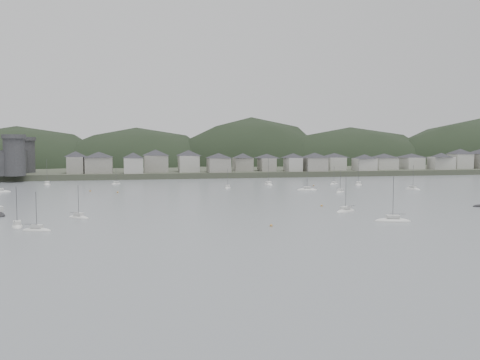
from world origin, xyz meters
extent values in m
plane|color=slate|center=(0.00, 0.00, 0.00)|extent=(900.00, 900.00, 0.00)
cube|color=#383D2D|center=(0.00, 295.00, 1.50)|extent=(900.00, 250.00, 3.00)
ellipsoid|color=black|center=(-110.87, 271.94, -10.14)|extent=(138.98, 92.48, 81.13)
ellipsoid|color=black|center=(-32.30, 272.87, -9.97)|extent=(132.08, 90.41, 79.74)
ellipsoid|color=black|center=(50.65, 272.93, -12.68)|extent=(133.88, 88.37, 101.41)
ellipsoid|color=black|center=(125.95, 267.91, -10.32)|extent=(165.81, 81.78, 82.55)
ellipsoid|color=black|center=(234.44, 265.57, -12.82)|extent=(177.60, 96.61, 102.57)
cylinder|color=#333336|center=(-92.00, 166.00, 12.00)|extent=(10.00, 10.00, 18.00)
cylinder|color=#333336|center=(-92.00, 194.00, 11.50)|extent=(10.00, 10.00, 17.00)
cube|color=#333336|center=(-92.00, 180.00, 9.00)|extent=(3.50, 30.00, 12.00)
cube|color=gray|center=(-65.00, 181.96, 7.29)|extent=(8.34, 12.91, 8.59)
pyramid|color=#242428|center=(-65.00, 181.96, 13.09)|extent=(15.78, 15.78, 3.01)
cube|color=gray|center=(-53.32, 181.32, 7.18)|extent=(13.68, 13.35, 8.36)
pyramid|color=#242428|center=(-53.32, 181.32, 12.82)|extent=(20.07, 20.07, 2.93)
cube|color=#AFADA5|center=(-35.57, 176.02, 7.04)|extent=(9.78, 10.20, 8.08)
pyramid|color=#242428|center=(-35.57, 176.02, 12.49)|extent=(14.83, 14.83, 2.83)
cube|color=gray|center=(-23.51, 185.65, 7.55)|extent=(12.59, 13.33, 9.09)
pyramid|color=#242428|center=(-23.51, 185.65, 13.68)|extent=(19.24, 19.24, 3.18)
cube|color=#AFADA5|center=(-5.75, 184.10, 7.43)|extent=(10.74, 12.17, 8.87)
pyramid|color=#242428|center=(-5.75, 184.10, 13.42)|extent=(17.01, 17.01, 3.10)
cube|color=gray|center=(9.92, 177.53, 6.85)|extent=(11.63, 12.09, 7.69)
pyramid|color=#242428|center=(9.92, 177.53, 12.04)|extent=(17.61, 17.61, 2.69)
cube|color=gray|center=(25.25, 186.19, 6.72)|extent=(10.37, 9.35, 7.44)
pyramid|color=#242428|center=(25.25, 186.19, 11.74)|extent=(14.65, 14.65, 2.60)
cube|color=gray|center=(38.63, 183.79, 6.61)|extent=(8.24, 12.20, 7.22)
pyramid|color=#242428|center=(38.63, 183.79, 11.48)|extent=(15.17, 15.17, 2.53)
cube|color=#AFADA5|center=(52.50, 178.55, 6.73)|extent=(8.06, 10.91, 7.46)
pyramid|color=#242428|center=(52.50, 178.55, 11.77)|extent=(14.08, 14.08, 2.61)
cube|color=gray|center=(64.81, 177.06, 6.83)|extent=(11.73, 11.78, 7.66)
pyramid|color=#242428|center=(64.81, 177.06, 12.00)|extent=(17.46, 17.46, 2.68)
cube|color=#AFADA5|center=(80.64, 186.91, 6.67)|extent=(10.19, 13.02, 7.33)
pyramid|color=#242428|center=(80.64, 186.91, 11.62)|extent=(17.23, 17.23, 2.57)
cube|color=#AFADA5|center=(95.55, 178.06, 6.44)|extent=(11.70, 9.81, 6.88)
pyramid|color=#242428|center=(95.55, 178.06, 11.08)|extent=(15.97, 15.97, 2.41)
cube|color=#AFADA5|center=(112.40, 186.91, 6.50)|extent=(12.83, 12.48, 7.00)
pyramid|color=#242428|center=(112.40, 186.91, 11.22)|extent=(18.79, 18.79, 2.45)
cube|color=#AFADA5|center=(130.73, 187.42, 6.48)|extent=(11.07, 13.50, 6.97)
pyramid|color=#242428|center=(130.73, 187.42, 11.19)|extent=(18.25, 18.25, 2.44)
cube|color=#AFADA5|center=(146.02, 179.72, 6.67)|extent=(13.75, 9.12, 7.34)
pyramid|color=#242428|center=(146.02, 179.72, 11.62)|extent=(16.97, 16.97, 2.57)
cube|color=#AFADA5|center=(162.92, 185.95, 7.53)|extent=(11.37, 11.57, 9.05)
pyramid|color=#242428|center=(162.92, 185.95, 13.63)|extent=(17.03, 17.03, 3.17)
ellipsoid|color=silver|center=(53.69, 120.81, 0.05)|extent=(6.32, 5.80, 1.30)
cube|color=silver|center=(53.69, 120.81, 1.00)|extent=(2.67, 2.57, 0.70)
cylinder|color=#3F3F42|center=(53.69, 120.81, 4.27)|extent=(0.12, 0.12, 8.14)
cylinder|color=#3F3F42|center=(52.80, 121.56, 1.55)|extent=(2.30, 1.97, 0.10)
ellipsoid|color=silver|center=(24.32, 10.77, 0.05)|extent=(9.13, 5.21, 1.74)
cube|color=silver|center=(24.32, 10.77, 1.22)|extent=(3.47, 2.72, 0.70)
cylinder|color=#3F3F42|center=(24.32, 10.77, 5.64)|extent=(0.12, 0.12, 10.87)
cylinder|color=#3F3F42|center=(25.82, 11.23, 1.77)|extent=(3.77, 1.24, 0.10)
ellipsoid|color=silver|center=(62.55, 113.79, 0.05)|extent=(6.44, 9.39, 1.80)
cube|color=silver|center=(62.55, 113.79, 1.25)|extent=(3.14, 3.70, 0.70)
cylinder|color=#3F3F42|center=(62.55, 113.79, 5.84)|extent=(0.12, 0.12, 11.27)
cylinder|color=#3F3F42|center=(61.86, 115.26, 1.80)|extent=(1.81, 3.72, 0.10)
ellipsoid|color=silver|center=(-43.86, 142.73, 0.05)|extent=(5.22, 6.10, 1.23)
cube|color=silver|center=(-43.86, 142.73, 0.96)|extent=(2.36, 2.53, 0.70)
cylinder|color=#3F3F42|center=(-43.86, 142.73, 4.03)|extent=(0.12, 0.12, 7.67)
cylinder|color=#3F3F42|center=(-43.20, 141.84, 1.51)|extent=(1.72, 2.28, 0.10)
ellipsoid|color=silver|center=(75.12, 89.20, 0.05)|extent=(4.29, 8.15, 1.56)
cube|color=silver|center=(75.12, 89.20, 1.13)|extent=(2.32, 3.06, 0.70)
cylinder|color=#3F3F42|center=(75.12, 89.20, 5.06)|extent=(0.12, 0.12, 9.73)
cylinder|color=#3F3F42|center=(74.79, 87.85, 1.68)|extent=(0.94, 3.42, 0.10)
ellipsoid|color=silver|center=(-86.91, 111.58, 0.05)|extent=(8.25, 3.35, 1.61)
cube|color=silver|center=(-86.91, 111.58, 1.15)|extent=(2.97, 2.04, 0.70)
ellipsoid|color=silver|center=(20.36, 30.02, 0.05)|extent=(8.23, 6.61, 1.63)
cube|color=silver|center=(20.36, 30.02, 1.16)|extent=(3.36, 3.05, 0.70)
cylinder|color=#3F3F42|center=(20.36, 30.02, 5.28)|extent=(0.12, 0.12, 10.16)
cylinder|color=#3F3F42|center=(21.59, 29.23, 1.71)|extent=(3.12, 2.08, 0.10)
ellipsoid|color=silver|center=(-50.91, 32.78, 0.05)|extent=(6.39, 5.78, 1.31)
cube|color=silver|center=(-50.91, 32.78, 1.00)|extent=(2.69, 2.57, 0.70)
cylinder|color=#3F3F42|center=(-50.91, 32.78, 4.29)|extent=(0.12, 0.12, 8.19)
cylinder|color=#3F3F42|center=(-51.82, 32.03, 1.55)|extent=(2.34, 1.95, 0.10)
ellipsoid|color=silver|center=(23.48, 123.85, 0.05)|extent=(3.25, 9.74, 1.94)
cube|color=silver|center=(23.48, 123.85, 1.32)|extent=(2.18, 3.43, 0.70)
cylinder|color=#3F3F42|center=(23.48, 123.85, 6.26)|extent=(0.12, 0.12, 12.12)
cylinder|color=#3F3F42|center=(23.45, 125.59, 1.87)|extent=(0.17, 4.36, 0.10)
ellipsoid|color=silver|center=(-63.29, 20.86, 0.05)|extent=(3.89, 7.64, 1.46)
cube|color=silver|center=(-63.29, 20.86, 1.08)|extent=(2.13, 2.85, 0.70)
cylinder|color=#3F3F42|center=(-63.29, 20.86, 4.76)|extent=(0.12, 0.12, 9.12)
cylinder|color=#3F3F42|center=(-63.58, 19.58, 1.63)|extent=(0.82, 3.23, 0.10)
ellipsoid|color=silver|center=(-74.30, 145.27, 0.05)|extent=(4.05, 9.38, 1.82)
cube|color=silver|center=(-74.30, 145.27, 1.26)|extent=(2.39, 3.41, 0.70)
cylinder|color=#3F3F42|center=(-74.30, 145.27, 5.88)|extent=(0.12, 0.12, 11.36)
cylinder|color=#3F3F42|center=(-74.51, 143.64, 1.81)|extent=(0.63, 4.07, 0.10)
ellipsoid|color=silver|center=(-58.07, 14.42, 0.05)|extent=(6.99, 4.26, 1.33)
cube|color=silver|center=(-58.07, 14.42, 1.02)|extent=(2.69, 2.17, 0.70)
cylinder|color=#3F3F42|center=(-58.07, 14.42, 4.36)|extent=(0.12, 0.12, 8.33)
cylinder|color=#3F3F42|center=(-59.20, 14.02, 1.57)|extent=(2.86, 1.11, 0.10)
ellipsoid|color=silver|center=(31.82, 95.08, 0.05)|extent=(8.44, 3.95, 1.62)
cube|color=silver|center=(31.82, 95.08, 1.16)|extent=(3.10, 2.25, 0.70)
cylinder|color=#3F3F42|center=(31.82, 95.08, 5.27)|extent=(0.12, 0.12, 10.14)
cylinder|color=#3F3F42|center=(33.26, 95.33, 1.71)|extent=(3.61, 0.73, 0.10)
ellipsoid|color=silver|center=(41.23, 83.65, 0.05)|extent=(6.13, 6.45, 1.35)
cube|color=silver|center=(41.23, 83.65, 1.02)|extent=(2.68, 2.75, 0.70)
cylinder|color=#3F3F42|center=(41.23, 83.65, 4.42)|extent=(0.12, 0.12, 8.43)
cylinder|color=#3F3F42|center=(40.42, 84.55, 1.57)|extent=(2.11, 2.32, 0.10)
ellipsoid|color=silver|center=(2.30, 110.48, 0.05)|extent=(4.11, 6.84, 1.30)
cube|color=silver|center=(2.30, 110.48, 1.00)|extent=(2.10, 2.62, 0.70)
cylinder|color=#3F3F42|center=(2.30, 110.48, 4.27)|extent=(0.12, 0.12, 8.14)
cylinder|color=#3F3F42|center=(1.91, 111.59, 1.55)|extent=(1.06, 2.80, 0.10)
sphere|color=#BF893F|center=(-6.50, 9.95, 0.15)|extent=(0.70, 0.70, 0.70)
sphere|color=#BF893F|center=(-42.45, 100.23, 0.15)|extent=(0.70, 0.70, 0.70)
sphere|color=#BF893F|center=(-53.10, 108.21, 0.15)|extent=(0.70, 0.70, 0.70)
sphere|color=#BF893F|center=(41.30, 113.69, 0.15)|extent=(0.70, 0.70, 0.70)
sphere|color=#BF893F|center=(18.49, 43.60, 0.15)|extent=(0.70, 0.70, 0.70)
camera|label=1|loc=(-38.50, -106.21, 19.24)|focal=39.64mm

